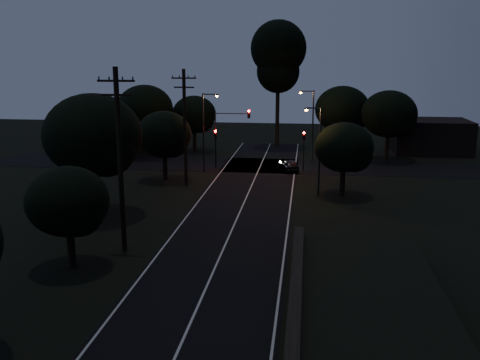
# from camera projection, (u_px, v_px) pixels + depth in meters

# --- Properties ---
(road_surface) EXTENTS (60.00, 70.00, 0.03)m
(road_surface) POSITION_uv_depth(u_px,v_px,m) (250.00, 189.00, 47.57)
(road_surface) COLOR black
(road_surface) RESTS_ON ground
(utility_pole_mid) EXTENTS (2.20, 0.30, 11.00)m
(utility_pole_mid) POSITION_uv_depth(u_px,v_px,m) (120.00, 158.00, 31.43)
(utility_pole_mid) COLOR black
(utility_pole_mid) RESTS_ON ground
(utility_pole_far) EXTENTS (2.20, 0.30, 10.50)m
(utility_pole_far) POSITION_uv_depth(u_px,v_px,m) (185.00, 126.00, 47.92)
(utility_pole_far) COLOR black
(utility_pole_far) RESTS_ON ground
(tree_left_b) EXTENTS (4.54, 4.54, 5.77)m
(tree_left_b) POSITION_uv_depth(u_px,v_px,m) (70.00, 203.00, 29.12)
(tree_left_b) COLOR black
(tree_left_b) RESTS_ON ground
(tree_left_c) EXTENTS (7.14, 7.14, 9.02)m
(tree_left_c) POSITION_uv_depth(u_px,v_px,m) (96.00, 138.00, 38.55)
(tree_left_c) COLOR black
(tree_left_c) RESTS_ON ground
(tree_left_d) EXTENTS (5.20, 5.20, 6.60)m
(tree_left_d) POSITION_uv_depth(u_px,v_px,m) (166.00, 136.00, 50.31)
(tree_left_d) COLOR black
(tree_left_d) RESTS_ON ground
(tree_far_nw) EXTENTS (5.44, 5.44, 6.90)m
(tree_far_nw) POSITION_uv_depth(u_px,v_px,m) (195.00, 116.00, 65.79)
(tree_far_nw) COLOR black
(tree_far_nw) RESTS_ON ground
(tree_far_w) EXTENTS (6.58, 6.58, 8.38)m
(tree_far_w) POSITION_uv_depth(u_px,v_px,m) (146.00, 110.00, 62.28)
(tree_far_w) COLOR black
(tree_far_w) RESTS_ON ground
(tree_far_ne) EXTENTS (6.48, 6.48, 8.20)m
(tree_far_ne) POSITION_uv_depth(u_px,v_px,m) (344.00, 110.00, 63.37)
(tree_far_ne) COLOR black
(tree_far_ne) RESTS_ON ground
(tree_far_e) EXTENTS (6.23, 6.23, 7.90)m
(tree_far_e) POSITION_uv_depth(u_px,v_px,m) (391.00, 115.00, 59.91)
(tree_far_e) COLOR black
(tree_far_e) RESTS_ON ground
(tree_right_a) EXTENTS (4.92, 4.92, 6.26)m
(tree_right_a) POSITION_uv_depth(u_px,v_px,m) (346.00, 149.00, 44.48)
(tree_right_a) COLOR black
(tree_right_a) RESTS_ON ground
(tall_pine) EXTENTS (7.10, 7.10, 16.13)m
(tall_pine) POSITION_uv_depth(u_px,v_px,m) (278.00, 56.00, 67.91)
(tall_pine) COLOR black
(tall_pine) RESTS_ON ground
(building_left) EXTENTS (10.00, 8.00, 4.40)m
(building_left) POSITION_uv_depth(u_px,v_px,m) (115.00, 130.00, 69.70)
(building_left) COLOR black
(building_left) RESTS_ON ground
(building_right) EXTENTS (9.00, 7.00, 4.00)m
(building_right) POSITION_uv_depth(u_px,v_px,m) (430.00, 136.00, 65.83)
(building_right) COLOR black
(building_right) RESTS_ON ground
(signal_left) EXTENTS (0.28, 0.35, 4.10)m
(signal_left) POSITION_uv_depth(u_px,v_px,m) (216.00, 142.00, 56.07)
(signal_left) COLOR black
(signal_left) RESTS_ON ground
(signal_right) EXTENTS (0.28, 0.35, 4.10)m
(signal_right) POSITION_uv_depth(u_px,v_px,m) (304.00, 143.00, 54.94)
(signal_right) COLOR black
(signal_right) RESTS_ON ground
(signal_mast) EXTENTS (3.70, 0.35, 6.25)m
(signal_mast) POSITION_uv_depth(u_px,v_px,m) (231.00, 128.00, 55.53)
(signal_mast) COLOR black
(signal_mast) RESTS_ON ground
(streetlight_a) EXTENTS (1.66, 0.26, 8.00)m
(streetlight_a) POSITION_uv_depth(u_px,v_px,m) (205.00, 127.00, 53.83)
(streetlight_a) COLOR black
(streetlight_a) RESTS_ON ground
(streetlight_b) EXTENTS (1.66, 0.26, 8.00)m
(streetlight_b) POSITION_uv_depth(u_px,v_px,m) (311.00, 121.00, 58.33)
(streetlight_b) COLOR black
(streetlight_b) RESTS_ON ground
(streetlight_c) EXTENTS (1.46, 0.26, 7.50)m
(streetlight_c) POSITION_uv_depth(u_px,v_px,m) (318.00, 145.00, 44.80)
(streetlight_c) COLOR black
(streetlight_c) RESTS_ON ground
(car) EXTENTS (2.30, 3.73, 1.18)m
(car) POSITION_uv_depth(u_px,v_px,m) (290.00, 165.00, 55.33)
(car) COLOR black
(car) RESTS_ON ground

